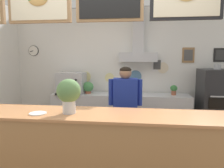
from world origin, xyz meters
The scene contains 10 objects.
back_wall_assembly centered at (0.02, 2.14, 1.48)m, with size 5.11×2.48×2.78m.
service_counter centered at (0.00, -0.25, 0.52)m, with size 3.66×0.66×1.03m.
back_prep_counter centered at (-0.05, 1.91, 0.44)m, with size 2.90×0.56×0.89m.
pizza_oven centered at (1.85, 1.81, 0.72)m, with size 0.62×0.71×1.54m.
shop_worker centered at (0.13, 0.87, 0.82)m, with size 0.55×0.24×1.52m.
espresso_machine centered at (-1.11, 1.89, 1.12)m, with size 0.58×0.53×0.45m.
potted_thyme centered at (-0.75, 1.91, 1.03)m, with size 0.24×0.24×0.25m.
potted_rosemary centered at (1.06, 1.94, 1.01)m, with size 0.14×0.14×0.21m.
basil_vase centered at (-0.43, -0.29, 1.26)m, with size 0.27×0.27×0.39m.
condiment_plate centered at (-0.78, -0.37, 1.04)m, with size 0.19×0.19×0.01m.
Camera 1 is at (0.36, -2.63, 1.67)m, focal length 34.80 mm.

